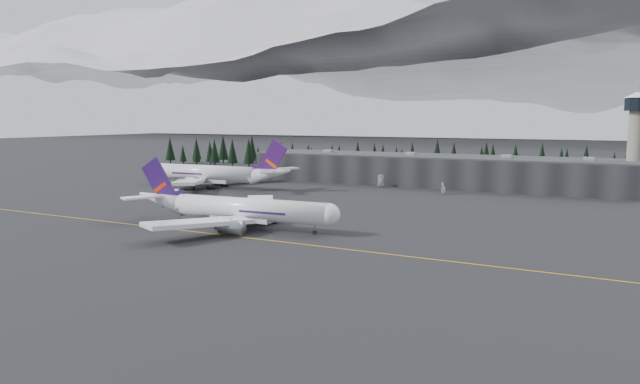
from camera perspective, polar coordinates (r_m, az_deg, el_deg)
The scene contains 10 objects.
ground at distance 134.80m, azimuth -3.93°, elevation -4.77°, with size 1400.00×1400.00×0.00m, color black.
taxiline at distance 133.14m, azimuth -4.38°, elevation -4.93°, with size 400.00×0.40×0.02m, color gold.
terminal at distance 248.19m, azimuth 11.23°, elevation 2.17°, with size 160.00×30.00×12.60m.
control_tower at distance 240.61m, azimuth 29.03°, elevation 5.30°, with size 10.00×10.00×37.70m.
treeline at distance 283.70m, azimuth 13.33°, elevation 2.99°, with size 360.00×20.00×15.00m, color black.
mountain_ridge at distance 1114.95m, azimuth 23.96°, elevation 5.33°, with size 4400.00×900.00×420.00m, color white, non-canonical shape.
jet_main at distance 150.25m, azimuth -8.69°, elevation -1.63°, with size 60.70×55.88×17.84m.
jet_parked at distance 236.38m, azimuth -10.49°, elevation 1.80°, with size 69.88×64.45×20.54m.
gse_vehicle_a at distance 236.72m, azimuth 6.10°, elevation 0.66°, with size 2.43×5.28×1.47m, color silver.
gse_vehicle_b at distance 217.91m, azimuth 12.23°, elevation -0.04°, with size 1.82×4.52×1.54m, color silver.
Camera 1 is at (68.64, -112.47, 28.46)m, focal length 32.00 mm.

